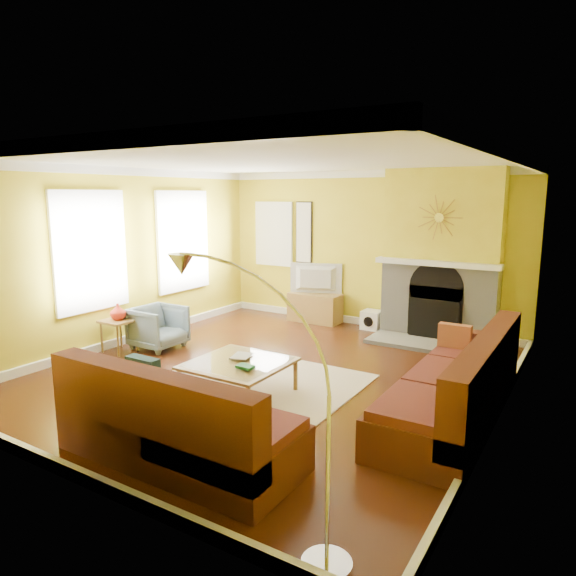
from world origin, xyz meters
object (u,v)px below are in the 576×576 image
Objects in this scene: sectional_sofa at (321,371)px; armchair at (158,327)px; media_console at (315,308)px; side_table at (119,336)px; arc_lamp at (257,408)px; coffee_table at (239,379)px.

sectional_sofa is 3.27m from armchair.
media_console is 1.96× the size of side_table.
arc_lamp is (0.64, -2.09, 0.50)m from sectional_sofa.
arc_lamp is (2.58, -5.53, 0.69)m from media_console.
sectional_sofa is at bearing -5.22° from side_table.
media_console is (-1.94, 3.44, -0.19)m from sectional_sofa.
side_table is at bearing 170.04° from coffee_table.
media_console reaches higher than coffee_table.
side_table is at bearing 149.99° from arc_lamp.
armchair is (-3.18, 0.76, -0.13)m from sectional_sofa.
coffee_table is at bearing -172.96° from sectional_sofa.
coffee_table is at bearing -75.12° from media_console.
side_table is (-0.35, -0.44, -0.08)m from armchair.
media_console is at bearing 62.98° from side_table.
sectional_sofa reaches higher than side_table.
armchair is (-2.18, 0.89, 0.11)m from coffee_table.
arc_lamp reaches higher than armchair.
media_console is at bearing 115.03° from arc_lamp.
sectional_sofa is 8.19× the size of side_table.
armchair is 0.57m from side_table.
coffee_table is 2.17× the size of side_table.
sectional_sofa is 4.18× the size of media_console.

